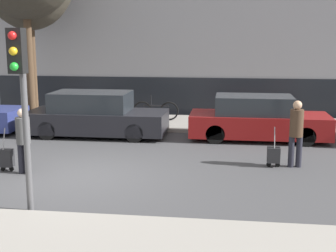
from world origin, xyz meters
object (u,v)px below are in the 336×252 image
Objects in this scene: parked_car_1 at (96,116)px; traffic_light at (21,83)px; parked_car_2 at (257,119)px; parked_bicycle at (156,110)px; pedestrian_right at (296,130)px; trolley_left at (7,158)px; trolley_right at (274,155)px; pedestrian_left at (23,137)px.

parked_car_1 is 1.34× the size of traffic_light.
parked_bicycle is at bearing 146.31° from parked_car_2.
trolley_left is at bearing -177.74° from pedestrian_right.
pedestrian_right is 0.86m from trolley_right.
pedestrian_left is 3.17m from traffic_light.
trolley_left is 0.64× the size of pedestrian_right.
parked_car_2 reaches higher than trolley_left.
pedestrian_left reaches higher than trolley_right.
pedestrian_left is (-0.48, -4.54, 0.22)m from parked_car_1.
trolley_left is 0.32× the size of traffic_light.
trolley_right is at bearing -179.93° from pedestrian_right.
parked_car_2 is (5.37, 0.09, -0.02)m from parked_car_1.
parked_bicycle is at bearing 120.41° from pedestrian_right.
pedestrian_left is 0.79m from trolley_left.
trolley_left reaches higher than parked_bicycle.
traffic_light reaches higher than parked_car_2.
trolley_left is 7.46m from parked_bicycle.
pedestrian_left reaches higher than parked_car_1.
trolley_right is 0.60× the size of parked_bicycle.
trolley_left is at bearing -110.88° from parked_bicycle.
parked_bicycle is (1.64, 2.57, -0.20)m from parked_car_1.
parked_car_1 is 6.45m from trolley_right.
trolley_left is 0.62× the size of parked_bicycle.
parked_car_2 is 2.57× the size of pedestrian_right.
pedestrian_right is at bearing 35.94° from traffic_light.
parked_car_2 is 3.27m from pedestrian_right.
traffic_light reaches higher than pedestrian_right.
pedestrian_right is at bearing 10.52° from trolley_left.
parked_car_1 is 4.41× the size of trolley_right.
traffic_light is at bearing -141.72° from trolley_right.
pedestrian_right reaches higher than parked_bicycle.
pedestrian_right is 6.91m from traffic_light.
pedestrian_left is 0.91× the size of parked_bicycle.
pedestrian_left is 0.47× the size of traffic_light.
trolley_left is 7.32m from pedestrian_right.
traffic_light is at bearing -152.31° from pedestrian_right.
parked_car_2 is at bearing 0.93° from parked_car_1.
parked_car_1 reaches higher than parked_car_2.
parked_bicycle is (2.13, 7.10, -0.42)m from pedestrian_left.
trolley_left reaches higher than trolley_right.
traffic_light is at bearing -56.89° from trolley_left.
trolley_right is 0.30× the size of traffic_light.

